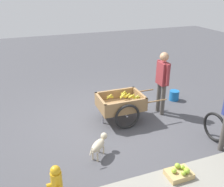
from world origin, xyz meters
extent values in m
plane|color=#47474C|center=(0.00, 0.00, 0.00)|extent=(24.00, 24.00, 0.00)
cube|color=#937047|center=(-0.35, 0.08, 0.40)|extent=(1.11, 0.81, 0.10)
cube|color=#937047|center=(0.17, 0.08, 0.57)|extent=(0.07, 0.80, 0.24)
cube|color=#937047|center=(-0.86, 0.08, 0.57)|extent=(0.07, 0.80, 0.24)
cube|color=#937047|center=(-0.34, 0.45, 0.57)|extent=(1.10, 0.07, 0.24)
cube|color=#937047|center=(-0.35, -0.29, 0.57)|extent=(1.10, 0.07, 0.24)
torus|color=black|center=(-0.34, 0.52, 0.32)|extent=(0.64, 0.06, 0.64)
torus|color=black|center=(-0.35, -0.36, 0.32)|extent=(0.64, 0.06, 0.64)
cylinder|color=#9E9EA8|center=(-0.35, 0.08, 0.32)|extent=(0.05, 0.88, 0.04)
cylinder|color=#937047|center=(-1.17, 0.43, 0.55)|extent=(0.55, 0.04, 0.04)
cylinder|color=#937047|center=(-1.17, -0.25, 0.55)|extent=(0.55, 0.04, 0.04)
cylinder|color=#9E9EA8|center=(0.12, 0.08, 0.18)|extent=(0.04, 0.04, 0.35)
ellipsoid|color=gold|center=(-0.69, 0.37, 0.55)|extent=(0.19, 0.10, 0.13)
ellipsoid|color=gold|center=(-0.67, 0.38, 0.56)|extent=(0.19, 0.10, 0.05)
ellipsoid|color=gold|center=(-0.65, 0.38, 0.57)|extent=(0.18, 0.07, 0.14)
ellipsoid|color=gold|center=(-0.78, 0.15, 0.59)|extent=(0.18, 0.07, 0.14)
ellipsoid|color=gold|center=(-0.76, 0.16, 0.60)|extent=(0.18, 0.07, 0.05)
ellipsoid|color=gold|center=(-0.73, 0.16, 0.61)|extent=(0.17, 0.07, 0.15)
ellipsoid|color=gold|center=(-0.65, 0.11, 0.60)|extent=(0.18, 0.06, 0.14)
ellipsoid|color=gold|center=(-0.64, 0.12, 0.61)|extent=(0.19, 0.05, 0.11)
ellipsoid|color=gold|center=(-0.63, 0.12, 0.62)|extent=(0.18, 0.05, 0.05)
ellipsoid|color=gold|center=(-0.62, 0.13, 0.63)|extent=(0.19, 0.05, 0.10)
ellipsoid|color=gold|center=(-0.61, 0.13, 0.64)|extent=(0.19, 0.07, 0.13)
ellipsoid|color=gold|center=(0.04, 0.35, 0.51)|extent=(0.18, 0.07, 0.15)
ellipsoid|color=gold|center=(0.05, 0.36, 0.52)|extent=(0.19, 0.08, 0.10)
ellipsoid|color=gold|center=(0.06, 0.37, 0.53)|extent=(0.18, 0.07, 0.05)
ellipsoid|color=gold|center=(0.08, 0.37, 0.54)|extent=(0.19, 0.09, 0.10)
ellipsoid|color=gold|center=(0.08, 0.38, 0.55)|extent=(0.18, 0.08, 0.13)
ellipsoid|color=gold|center=(-0.68, -0.18, 0.50)|extent=(0.18, 0.08, 0.13)
ellipsoid|color=gold|center=(-0.66, -0.18, 0.51)|extent=(0.18, 0.06, 0.05)
ellipsoid|color=gold|center=(-0.64, -0.17, 0.52)|extent=(0.18, 0.07, 0.14)
ellipsoid|color=gold|center=(-0.15, -0.08, 0.61)|extent=(0.19, 0.06, 0.12)
ellipsoid|color=gold|center=(-0.13, -0.07, 0.62)|extent=(0.18, 0.05, 0.04)
ellipsoid|color=gold|center=(-0.10, -0.07, 0.63)|extent=(0.18, 0.07, 0.14)
ellipsoid|color=gold|center=(-0.56, -0.17, 0.60)|extent=(0.18, 0.07, 0.13)
ellipsoid|color=gold|center=(-0.54, -0.16, 0.61)|extent=(0.19, 0.07, 0.05)
ellipsoid|color=gold|center=(-0.52, -0.16, 0.62)|extent=(0.18, 0.09, 0.13)
ellipsoid|color=gold|center=(-0.62, -0.04, 0.59)|extent=(0.19, 0.08, 0.13)
ellipsoid|color=gold|center=(-0.61, -0.03, 0.60)|extent=(0.19, 0.09, 0.05)
ellipsoid|color=gold|center=(-0.59, -0.02, 0.61)|extent=(0.18, 0.09, 0.14)
ellipsoid|color=gold|center=(-0.47, -0.01, 0.60)|extent=(0.18, 0.05, 0.13)
ellipsoid|color=gold|center=(-0.46, 0.00, 0.61)|extent=(0.19, 0.08, 0.08)
ellipsoid|color=gold|center=(-0.45, 0.00, 0.62)|extent=(0.19, 0.08, 0.08)
ellipsoid|color=gold|center=(-0.43, 0.01, 0.63)|extent=(0.17, 0.07, 0.15)
cylinder|color=#4C4742|center=(-1.49, 0.20, 0.41)|extent=(0.11, 0.11, 0.83)
cylinder|color=#4C4742|center=(-1.50, -0.02, 0.41)|extent=(0.11, 0.11, 0.83)
cube|color=maroon|center=(-1.49, 0.09, 1.12)|extent=(0.20, 0.34, 0.58)
sphere|color=tan|center=(-1.49, 0.09, 1.55)|extent=(0.22, 0.22, 0.22)
cylinder|color=maroon|center=(-1.49, 0.31, 1.15)|extent=(0.08, 0.12, 0.53)
cylinder|color=maroon|center=(-1.50, -0.13, 1.15)|extent=(0.08, 0.12, 0.53)
torus|color=black|center=(-1.93, 1.64, 0.33)|extent=(0.08, 0.66, 0.66)
cylinder|color=#4C4742|center=(-1.84, 1.99, 0.41)|extent=(0.11, 0.11, 0.81)
ellipsoid|color=beige|center=(0.64, 1.30, 0.27)|extent=(0.44, 0.44, 0.18)
sphere|color=beige|center=(0.45, 1.11, 0.33)|extent=(0.14, 0.14, 0.14)
cylinder|color=beige|center=(0.84, 1.50, 0.31)|extent=(0.09, 0.09, 0.12)
cylinder|color=beige|center=(0.58, 1.17, 0.09)|extent=(0.04, 0.04, 0.18)
cylinder|color=beige|center=(0.51, 1.25, 0.09)|extent=(0.04, 0.04, 0.18)
cylinder|color=beige|center=(0.77, 1.36, 0.09)|extent=(0.04, 0.04, 0.18)
cylinder|color=beige|center=(0.69, 1.43, 0.09)|extent=(0.04, 0.04, 0.18)
cylinder|color=gold|center=(1.58, 2.12, 0.28)|extent=(0.18, 0.18, 0.55)
sphere|color=gold|center=(1.58, 2.12, 0.59)|extent=(0.16, 0.16, 0.16)
cylinder|color=gold|center=(1.69, 2.12, 0.33)|extent=(0.10, 0.07, 0.07)
cylinder|color=#1966B2|center=(-2.30, -0.46, 0.15)|extent=(0.29, 0.29, 0.29)
cube|color=tan|center=(-0.46, 2.46, 0.11)|extent=(0.44, 0.32, 0.22)
sphere|color=#99BF33|center=(-0.57, 2.50, 0.26)|extent=(0.08, 0.08, 0.08)
sphere|color=#99BF33|center=(-0.49, 2.37, 0.27)|extent=(0.10, 0.10, 0.10)
sphere|color=#99BF33|center=(-0.36, 2.46, 0.26)|extent=(0.09, 0.09, 0.09)
sphere|color=#99BF33|center=(-0.57, 2.54, 0.27)|extent=(0.09, 0.09, 0.09)
sphere|color=red|center=(-0.37, 2.46, 0.26)|extent=(0.08, 0.08, 0.08)
sphere|color=#99BF33|center=(-0.55, 2.43, 0.26)|extent=(0.08, 0.08, 0.08)
sphere|color=#99BF33|center=(-0.48, 2.56, 0.26)|extent=(0.08, 0.08, 0.08)
camera|label=1|loc=(1.84, 5.26, 3.22)|focal=40.31mm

